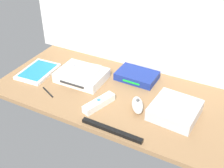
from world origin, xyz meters
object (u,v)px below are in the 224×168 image
at_px(game_case, 38,71).
at_px(remote_nunchuk, 137,105).
at_px(sensor_bar, 112,130).
at_px(mini_computer, 175,110).
at_px(remote_wand, 99,103).
at_px(game_console, 82,75).
at_px(remote_classic_pad, 83,69).
at_px(stylus_pen, 48,92).
at_px(network_router, 137,76).

xyz_separation_m(game_case, remote_nunchuk, (0.52, -0.03, 0.01)).
bearing_deg(sensor_bar, mini_computer, 48.86).
xyz_separation_m(game_case, sensor_bar, (0.49, -0.19, -0.00)).
xyz_separation_m(mini_computer, remote_wand, (-0.28, -0.08, -0.01)).
distance_m(game_console, remote_classic_pad, 0.03).
relative_size(remote_classic_pad, sensor_bar, 0.63).
distance_m(sensor_bar, stylus_pen, 0.36).
bearing_deg(stylus_pen, remote_classic_pad, 64.10).
height_order(network_router, remote_wand, same).
bearing_deg(mini_computer, stylus_pen, -168.74).
bearing_deg(game_case, sensor_bar, -24.90).
relative_size(game_case, remote_classic_pad, 1.30).
xyz_separation_m(network_router, stylus_pen, (-0.29, -0.27, -0.01)).
height_order(sensor_bar, stylus_pen, sensor_bar).
bearing_deg(mini_computer, game_case, 179.89).
bearing_deg(game_case, stylus_pen, -40.55).
xyz_separation_m(game_console, stylus_pen, (-0.07, -0.15, -0.02)).
distance_m(game_console, remote_nunchuk, 0.32).
bearing_deg(game_case, remote_wand, -16.38).
height_order(game_console, mini_computer, mini_computer).
height_order(remote_classic_pad, sensor_bar, remote_classic_pad).
xyz_separation_m(remote_wand, remote_nunchuk, (0.14, 0.05, 0.01)).
relative_size(mini_computer, remote_nunchuk, 1.67).
bearing_deg(network_router, remote_classic_pad, -151.56).
distance_m(game_case, remote_wand, 0.39).
bearing_deg(remote_classic_pad, game_case, -171.93).
relative_size(remote_wand, sensor_bar, 0.63).
bearing_deg(remote_wand, sensor_bar, -25.68).
xyz_separation_m(mini_computer, remote_nunchuk, (-0.14, -0.03, -0.01)).
xyz_separation_m(game_console, network_router, (0.22, 0.12, -0.00)).
bearing_deg(remote_nunchuk, stylus_pen, 161.63).
bearing_deg(game_console, mini_computer, -7.13).
relative_size(network_router, remote_wand, 1.20).
distance_m(game_case, network_router, 0.47).
xyz_separation_m(mini_computer, network_router, (-0.23, 0.17, -0.01)).
bearing_deg(remote_classic_pad, remote_wand, -48.06).
distance_m(game_console, mini_computer, 0.45).
bearing_deg(remote_classic_pad, mini_computer, -13.89).
bearing_deg(sensor_bar, remote_nunchuk, 79.96).
relative_size(remote_classic_pad, stylus_pen, 1.69).
distance_m(network_router, remote_wand, 0.26).
bearing_deg(mini_computer, remote_classic_pad, 172.56).
xyz_separation_m(game_console, mini_computer, (0.45, -0.05, 0.00)).
xyz_separation_m(game_console, remote_classic_pad, (0.00, 0.01, 0.03)).
distance_m(game_console, game_case, 0.22).
bearing_deg(remote_wand, network_router, 95.54).
distance_m(network_router, remote_nunchuk, 0.22).
xyz_separation_m(remote_classic_pad, sensor_bar, (0.27, -0.25, -0.05)).
bearing_deg(remote_nunchuk, mini_computer, -16.92).
xyz_separation_m(remote_wand, remote_classic_pad, (-0.16, 0.14, 0.04)).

